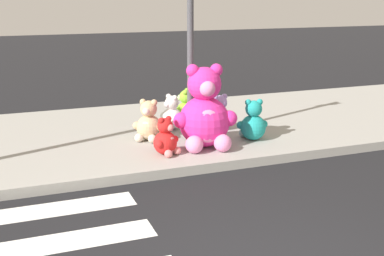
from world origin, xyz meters
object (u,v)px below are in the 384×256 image
(sign_pole, at_px, (190,39))
(plush_red, at_px, (166,140))
(plush_pink_large, at_px, (205,115))
(plush_teal, at_px, (253,123))
(plush_lime, at_px, (185,109))
(plush_lavender, at_px, (219,115))
(plush_white, at_px, (171,115))
(plush_tan, at_px, (149,124))

(sign_pole, bearing_deg, plush_red, -132.52)
(sign_pole, bearing_deg, plush_pink_large, -87.59)
(plush_teal, bearing_deg, plush_lime, 113.78)
(plush_lime, bearing_deg, plush_red, -118.45)
(sign_pole, height_order, plush_lavender, sign_pole)
(sign_pole, height_order, plush_lime, sign_pole)
(plush_pink_large, relative_size, plush_red, 2.24)
(sign_pole, distance_m, plush_white, 1.58)
(plush_tan, bearing_deg, plush_lime, 42.85)
(plush_white, bearing_deg, plush_red, -111.48)
(plush_tan, distance_m, plush_lavender, 1.44)
(plush_teal, bearing_deg, plush_lavender, 107.04)
(sign_pole, relative_size, plush_pink_large, 2.36)
(plush_tan, bearing_deg, sign_pole, -8.92)
(plush_pink_large, xyz_separation_m, plush_lavender, (0.68, 0.94, -0.28))
(plush_tan, relative_size, plush_red, 1.17)
(sign_pole, distance_m, plush_pink_large, 1.30)
(plush_tan, distance_m, plush_red, 0.87)
(plush_red, bearing_deg, plush_tan, 92.10)
(plush_white, distance_m, plush_lavender, 0.89)
(sign_pole, distance_m, plush_teal, 1.77)
(plush_white, relative_size, plush_lavender, 0.99)
(plush_tan, distance_m, plush_lime, 1.37)
(plush_pink_large, height_order, plush_teal, plush_pink_large)
(plush_tan, relative_size, plush_lime, 1.08)
(plush_pink_large, relative_size, plush_lime, 2.06)
(plush_white, relative_size, plush_teal, 0.91)
(sign_pole, xyz_separation_m, plush_pink_large, (0.02, -0.59, -1.15))
(plush_pink_large, height_order, plush_tan, plush_pink_large)
(sign_pole, relative_size, plush_tan, 4.50)
(plush_pink_large, bearing_deg, plush_teal, 6.47)
(plush_lavender, height_order, plush_red, plush_lavender)
(plush_red, relative_size, plush_teal, 0.85)
(plush_red, bearing_deg, plush_white, 68.52)
(sign_pole, xyz_separation_m, plush_red, (-0.69, -0.75, -1.46))
(plush_white, distance_m, plush_red, 1.50)
(plush_pink_large, xyz_separation_m, plush_teal, (0.93, 0.11, -0.26))
(plush_white, bearing_deg, sign_pole, -77.73)
(plush_tan, xyz_separation_m, plush_red, (0.03, -0.86, -0.04))
(sign_pole, xyz_separation_m, plush_teal, (0.96, -0.48, -1.41))
(plush_pink_large, relative_size, plush_teal, 1.91)
(sign_pole, height_order, plush_pink_large, sign_pole)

